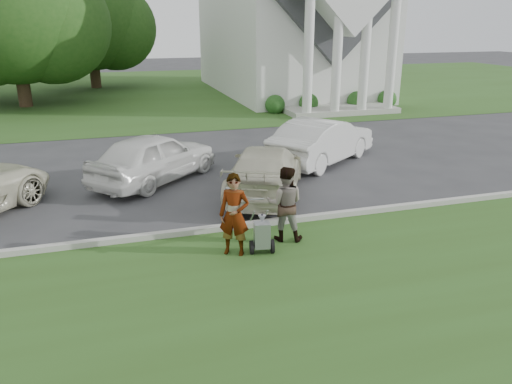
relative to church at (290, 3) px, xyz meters
name	(u,v)px	position (x,y,z in m)	size (l,w,h in m)	color
ground	(270,235)	(-9.00, -23.11, -5.94)	(120.00, 120.00, 0.00)	#333335
grass_strip	(320,297)	(-9.00, -26.11, -5.93)	(80.00, 7.00, 0.01)	#2E4E1B
church_lawn	(154,91)	(-9.00, 3.89, -5.93)	(80.00, 30.00, 0.01)	#2E4E1B
curb	(263,223)	(-9.00, -22.56, -5.86)	(80.00, 0.18, 0.15)	#9E9E93
church	(290,3)	(0.00, 0.00, 0.00)	(9.19, 19.00, 24.10)	white
tree_left	(13,16)	(-17.01, -1.13, -0.83)	(10.63, 8.40, 9.71)	#332316
tree_back	(90,22)	(-13.01, 6.87, -1.21)	(9.61, 7.60, 8.89)	#332316
striping_cart	(262,236)	(-9.48, -24.02, -5.52)	(0.59, 1.10, 0.97)	black
person_left	(234,215)	(-10.06, -23.88, -5.03)	(0.66, 0.44, 1.82)	#999999
person_right	(285,204)	(-8.76, -23.48, -5.06)	(0.86, 0.67, 1.76)	#999999
parking_meter_near	(228,209)	(-10.06, -23.26, -5.10)	(0.10, 0.09, 1.34)	#97999F
car_b	(154,157)	(-11.18, -18.04, -5.15)	(1.86, 4.63, 1.58)	silver
car_c	(266,170)	(-8.18, -20.22, -5.22)	(2.00, 4.93, 1.43)	beige
car_d	(322,141)	(-5.18, -17.53, -5.14)	(1.70, 4.88, 1.61)	silver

